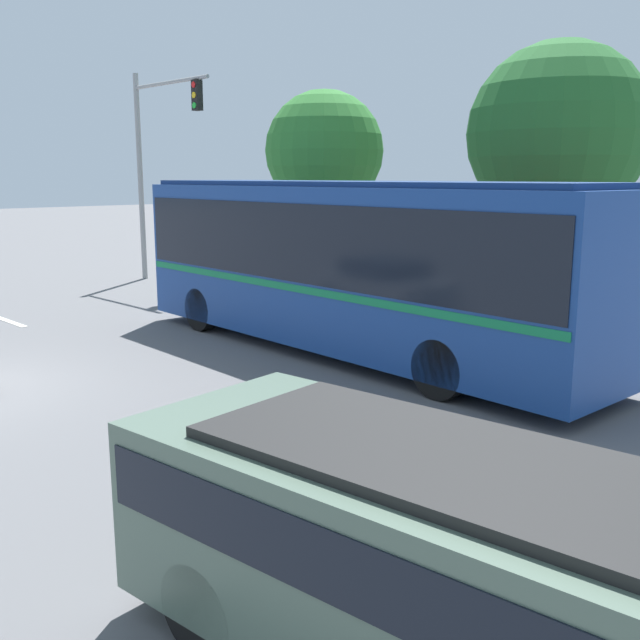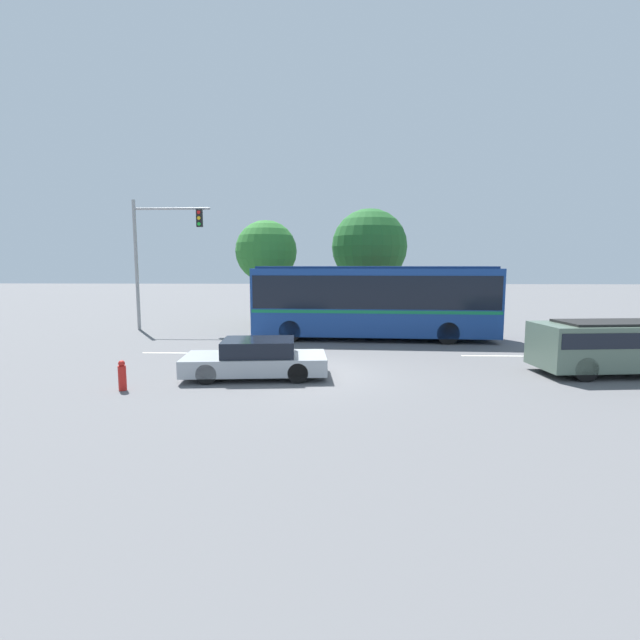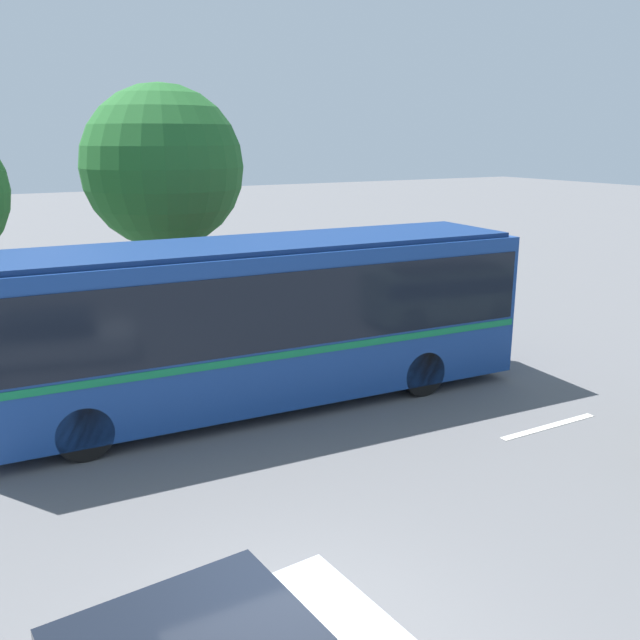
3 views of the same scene
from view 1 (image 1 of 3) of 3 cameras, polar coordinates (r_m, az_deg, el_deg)
The scene contains 8 objects.
city_bus at distance 14.47m, azimuth 2.46°, elevation 5.03°, with size 11.39×3.18×3.45m.
suv_left_lane at distance 5.29m, azimuth 8.97°, elevation -17.41°, with size 4.94×2.40×1.72m.
traffic_light_pole at distance 25.10m, azimuth -12.99°, elevation 13.03°, with size 4.16×0.24×6.92m.
flowering_hedge at distance 16.01m, azimuth 15.87°, elevation 0.56°, with size 6.66×1.21×1.37m.
street_tree_left at distance 22.04m, azimuth 0.34°, elevation 13.23°, with size 3.54×3.54×6.07m.
street_tree_centre at distance 20.42m, azimuth 18.30°, elevation 13.84°, with size 4.72×4.72×7.00m.
lane_stripe_near at distance 19.67m, azimuth -23.69°, elevation 0.01°, with size 2.40×0.16×0.01m, color silver.
lane_stripe_mid at distance 9.28m, azimuth 5.29°, elevation -11.12°, with size 2.40×0.16×0.01m, color silver.
Camera 1 is at (12.57, -3.53, 3.54)m, focal length 40.38 mm.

